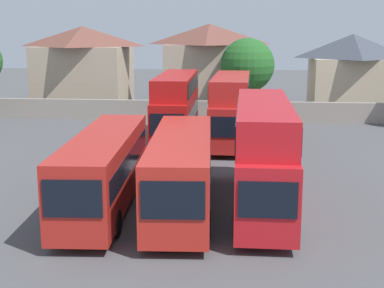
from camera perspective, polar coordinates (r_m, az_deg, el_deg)
The scene contains 11 objects.
ground at distance 43.46m, azimuth 1.93°, elevation 0.93°, with size 140.00×140.00×0.00m, color #4C4C4F.
depot_boundary_wall at distance 50.03m, azimuth 2.44°, elevation 3.41°, with size 56.00×0.50×1.80m, color gray.
bus_1 at distance 25.89m, azimuth -8.96°, elevation -2.26°, with size 3.17×12.08×3.44m.
bus_2 at distance 25.21m, azimuth -1.08°, elevation -2.47°, with size 3.32×11.76×3.46m.
bus_3 at distance 25.61m, azimuth 7.30°, elevation -0.53°, with size 2.55×11.74×4.91m.
bus_4 at distance 40.00m, azimuth -1.62°, elevation 4.03°, with size 2.74×11.10×4.95m.
bus_5 at distance 39.75m, azimuth 4.01°, elevation 3.91°, with size 2.71×10.58×4.89m.
house_terrace_left at distance 59.42m, azimuth -11.06°, elevation 7.81°, with size 9.44×8.34×8.39m.
house_terrace_centre at distance 56.52m, azimuth 1.76°, elevation 7.94°, with size 8.72×7.60×8.62m.
house_terrace_right at distance 58.35m, azimuth 16.04°, elevation 7.13°, with size 8.27×7.50×7.64m.
tree_left_of_lot at distance 52.03m, azimuth 5.71°, elevation 8.04°, with size 4.99×4.99×7.34m.
Camera 1 is at (2.71, -24.60, 8.19)m, focal length 51.99 mm.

